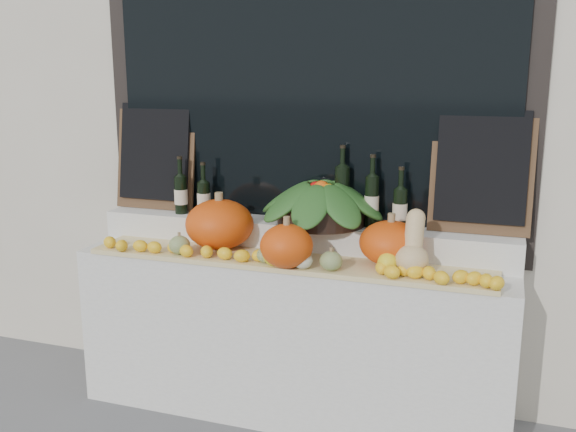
% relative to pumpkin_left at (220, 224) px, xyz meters
% --- Properties ---
extents(display_sill, '(2.30, 0.55, 0.88)m').
position_rel_pumpkin_left_xyz_m(display_sill, '(0.40, 0.04, -0.60)').
color(display_sill, silver).
rests_on(display_sill, ground).
extents(rear_tier, '(2.30, 0.25, 0.16)m').
position_rel_pumpkin_left_xyz_m(rear_tier, '(0.40, 0.19, -0.08)').
color(rear_tier, silver).
rests_on(rear_tier, display_sill).
extents(straw_bedding, '(2.10, 0.32, 0.02)m').
position_rel_pumpkin_left_xyz_m(straw_bedding, '(0.40, -0.08, -0.15)').
color(straw_bedding, tan).
rests_on(straw_bedding, display_sill).
extents(pumpkin_left, '(0.48, 0.48, 0.27)m').
position_rel_pumpkin_left_xyz_m(pumpkin_left, '(0.00, 0.00, 0.00)').
color(pumpkin_left, '#DB4A0B').
rests_on(pumpkin_left, straw_bedding).
extents(pumpkin_right, '(0.40, 0.40, 0.22)m').
position_rel_pumpkin_left_xyz_m(pumpkin_right, '(0.92, 0.00, -0.02)').
color(pumpkin_right, '#DB4A0B').
rests_on(pumpkin_right, straw_bedding).
extents(pumpkin_center, '(0.33, 0.33, 0.21)m').
position_rel_pumpkin_left_xyz_m(pumpkin_center, '(0.45, -0.21, -0.03)').
color(pumpkin_center, '#DB4A0B').
rests_on(pumpkin_center, straw_bedding).
extents(butternut_squash, '(0.16, 0.21, 0.30)m').
position_rel_pumpkin_left_xyz_m(butternut_squash, '(1.04, -0.09, -0.01)').
color(butternut_squash, tan).
rests_on(butternut_squash, straw_bedding).
extents(decorative_gourds, '(1.19, 0.16, 0.14)m').
position_rel_pumpkin_left_xyz_m(decorative_gourds, '(0.46, -0.18, -0.09)').
color(decorative_gourds, '#315B1B').
rests_on(decorative_gourds, straw_bedding).
extents(lemon_heap, '(2.20, 0.16, 0.06)m').
position_rel_pumpkin_left_xyz_m(lemon_heap, '(0.40, -0.19, -0.10)').
color(lemon_heap, yellow).
rests_on(lemon_heap, straw_bedding).
extents(produce_bowl, '(0.71, 0.71, 0.24)m').
position_rel_pumpkin_left_xyz_m(produce_bowl, '(0.52, 0.18, 0.12)').
color(produce_bowl, black).
rests_on(produce_bowl, rear_tier).
extents(wine_bottle_far_left, '(0.08, 0.08, 0.33)m').
position_rel_pumpkin_left_xyz_m(wine_bottle_far_left, '(-0.31, 0.17, 0.11)').
color(wine_bottle_far_left, black).
rests_on(wine_bottle_far_left, rear_tier).
extents(wine_bottle_near_left, '(0.08, 0.08, 0.30)m').
position_rel_pumpkin_left_xyz_m(wine_bottle_near_left, '(-0.18, 0.17, 0.10)').
color(wine_bottle_near_left, black).
rests_on(wine_bottle_near_left, rear_tier).
extents(wine_bottle_tall, '(0.08, 0.08, 0.42)m').
position_rel_pumpkin_left_xyz_m(wine_bottle_tall, '(0.62, 0.23, 0.16)').
color(wine_bottle_tall, black).
rests_on(wine_bottle_tall, rear_tier).
extents(wine_bottle_near_right, '(0.08, 0.08, 0.38)m').
position_rel_pumpkin_left_xyz_m(wine_bottle_near_right, '(0.78, 0.20, 0.14)').
color(wine_bottle_near_right, black).
rests_on(wine_bottle_near_right, rear_tier).
extents(wine_bottle_far_right, '(0.08, 0.08, 0.33)m').
position_rel_pumpkin_left_xyz_m(wine_bottle_far_right, '(0.93, 0.18, 0.11)').
color(wine_bottle_far_right, black).
rests_on(wine_bottle_far_right, rear_tier).
extents(chalkboard_left, '(0.50, 0.12, 0.62)m').
position_rel_pumpkin_left_xyz_m(chalkboard_left, '(-0.52, 0.25, 0.32)').
color(chalkboard_left, '#4C331E').
rests_on(chalkboard_left, rear_tier).
extents(chalkboard_right, '(0.50, 0.12, 0.62)m').
position_rel_pumpkin_left_xyz_m(chalkboard_right, '(1.32, 0.25, 0.32)').
color(chalkboard_right, '#4C331E').
rests_on(chalkboard_right, rear_tier).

